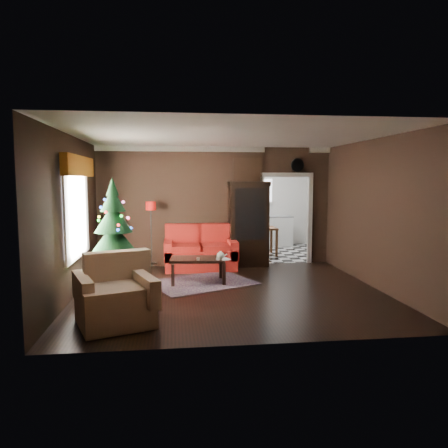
{
  "coord_description": "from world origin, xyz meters",
  "views": [
    {
      "loc": [
        -1.02,
        -7.49,
        2.04
      ],
      "look_at": [
        0.0,
        0.9,
        1.15
      ],
      "focal_mm": 34.07,
      "sensor_mm": 36.0,
      "label": 1
    }
  ],
  "objects": [
    {
      "name": "rug",
      "position": [
        -0.46,
        0.74,
        0.01
      ],
      "size": [
        2.34,
        2.08,
        0.01
      ],
      "primitive_type": "cube",
      "rotation": [
        0.0,
        0.0,
        0.43
      ],
      "color": "#402938",
      "rests_on": "ground"
    },
    {
      "name": "painting",
      "position": [
        0.75,
        2.46,
        2.25
      ],
      "size": [
        0.62,
        0.05,
        0.52
      ],
      "primitive_type": "cube",
      "color": "#B17B3C",
      "rests_on": "wall_back"
    },
    {
      "name": "curio_cabinet",
      "position": [
        0.75,
        2.27,
        0.95
      ],
      "size": [
        0.9,
        0.45,
        1.9
      ],
      "primitive_type": null,
      "color": "black",
      "rests_on": "ground"
    },
    {
      "name": "wall_back",
      "position": [
        0.0,
        2.5,
        1.4
      ],
      "size": [
        5.5,
        0.0,
        5.5
      ],
      "primitive_type": "plane",
      "rotation": [
        1.57,
        0.0,
        0.0
      ],
      "color": "black",
      "rests_on": "ground"
    },
    {
      "name": "left_window",
      "position": [
        -2.71,
        0.2,
        1.45
      ],
      "size": [
        0.05,
        1.6,
        1.4
      ],
      "primitive_type": "cube",
      "color": "white",
      "rests_on": "wall_left"
    },
    {
      "name": "wall_clock",
      "position": [
        1.95,
        2.45,
        2.38
      ],
      "size": [
        0.32,
        0.32,
        0.06
      ],
      "primitive_type": "cylinder",
      "color": "white",
      "rests_on": "wall_back"
    },
    {
      "name": "cup_b",
      "position": [
        -0.17,
        0.53,
        0.52
      ],
      "size": [
        0.08,
        0.08,
        0.05
      ],
      "primitive_type": "cylinder",
      "rotation": [
        0.0,
        0.0,
        -0.38
      ],
      "color": "silver",
      "rests_on": "coffee_table"
    },
    {
      "name": "wall_right",
      "position": [
        2.75,
        0.0,
        1.4
      ],
      "size": [
        0.0,
        5.5,
        5.5
      ],
      "primitive_type": "plane",
      "rotation": [
        1.57,
        0.0,
        -1.57
      ],
      "color": "black",
      "rests_on": "ground"
    },
    {
      "name": "kitchen_counter",
      "position": [
        1.7,
        5.2,
        0.45
      ],
      "size": [
        1.8,
        0.6,
        0.9
      ],
      "primitive_type": "cube",
      "color": "white",
      "rests_on": "ground"
    },
    {
      "name": "coffee_table",
      "position": [
        -0.54,
        0.78,
        0.25
      ],
      "size": [
        1.12,
        0.73,
        0.48
      ],
      "primitive_type": null,
      "rotation": [
        0.0,
        0.0,
        -0.09
      ],
      "color": "black",
      "rests_on": "rug"
    },
    {
      "name": "kitchen_floor",
      "position": [
        1.7,
        4.0,
        0.0
      ],
      "size": [
        3.0,
        3.0,
        0.0
      ],
      "primitive_type": "plane",
      "color": "silver",
      "rests_on": "ground"
    },
    {
      "name": "loveseat",
      "position": [
        -0.4,
        2.05,
        0.5
      ],
      "size": [
        1.7,
        0.9,
        1.0
      ],
      "primitive_type": null,
      "color": "maroon",
      "rests_on": "ground"
    },
    {
      "name": "kitchen_window",
      "position": [
        1.7,
        5.45,
        1.7
      ],
      "size": [
        0.7,
        0.06,
        0.7
      ],
      "primitive_type": "cube",
      "color": "white",
      "rests_on": "ground"
    },
    {
      "name": "valance",
      "position": [
        -2.63,
        0.2,
        2.27
      ],
      "size": [
        0.12,
        2.1,
        0.35
      ],
      "primitive_type": "cube",
      "color": "#924B11",
      "rests_on": "wall_left"
    },
    {
      "name": "doorway",
      "position": [
        1.7,
        2.5,
        1.05
      ],
      "size": [
        1.1,
        0.1,
        2.1
      ],
      "primitive_type": null,
      "color": "silver",
      "rests_on": "ground"
    },
    {
      "name": "floor",
      "position": [
        0.0,
        0.0,
        0.0
      ],
      "size": [
        5.5,
        5.5,
        0.0
      ],
      "primitive_type": "plane",
      "color": "black",
      "rests_on": "ground"
    },
    {
      "name": "armchair",
      "position": [
        -1.85,
        -1.52,
        0.46
      ],
      "size": [
        1.31,
        1.31,
        1.04
      ],
      "primitive_type": null,
      "rotation": [
        0.0,
        0.0,
        0.35
      ],
      "color": "tan",
      "rests_on": "ground"
    },
    {
      "name": "cup_a",
      "position": [
        -0.54,
        0.55,
        0.52
      ],
      "size": [
        0.07,
        0.07,
        0.05
      ],
      "primitive_type": "cylinder",
      "rotation": [
        0.0,
        0.0,
        0.15
      ],
      "color": "silver",
      "rests_on": "coffee_table"
    },
    {
      "name": "kitchen_table",
      "position": [
        1.4,
        3.7,
        0.38
      ],
      "size": [
        0.7,
        0.7,
        0.75
      ],
      "primitive_type": null,
      "color": "brown",
      "rests_on": "ground"
    },
    {
      "name": "book",
      "position": [
        -0.12,
        0.53,
        0.61
      ],
      "size": [
        0.17,
        0.08,
        0.24
      ],
      "primitive_type": "imported",
      "rotation": [
        0.0,
        0.0,
        0.38
      ],
      "color": "tan",
      "rests_on": "coffee_table"
    },
    {
      "name": "wall_left",
      "position": [
        -2.75,
        0.0,
        1.4
      ],
      "size": [
        0.0,
        5.5,
        5.5
      ],
      "primitive_type": "plane",
      "rotation": [
        1.57,
        0.0,
        1.57
      ],
      "color": "black",
      "rests_on": "ground"
    },
    {
      "name": "ceiling",
      "position": [
        0.0,
        0.0,
        2.8
      ],
      "size": [
        5.5,
        5.5,
        0.0
      ],
      "primitive_type": "plane",
      "rotation": [
        3.14,
        0.0,
        0.0
      ],
      "color": "white",
      "rests_on": "ground"
    },
    {
      "name": "teapot",
      "position": [
        -0.11,
        0.53,
        0.58
      ],
      "size": [
        0.21,
        0.21,
        0.17
      ],
      "primitive_type": null,
      "rotation": [
        0.0,
        0.0,
        0.16
      ],
      "color": "beige",
      "rests_on": "coffee_table"
    },
    {
      "name": "floor_lamp",
      "position": [
        -1.5,
        2.11,
        0.83
      ],
      "size": [
        0.25,
        0.25,
        1.43
      ],
      "primitive_type": null,
      "rotation": [
        0.0,
        0.0,
        -0.06
      ],
      "color": "black",
      "rests_on": "ground"
    },
    {
      "name": "wall_front",
      "position": [
        0.0,
        -2.5,
        1.4
      ],
      "size": [
        5.5,
        0.0,
        5.5
      ],
      "primitive_type": "plane",
      "rotation": [
        -1.57,
        0.0,
        0.0
      ],
      "color": "black",
      "rests_on": "ground"
    },
    {
      "name": "christmas_tree",
      "position": [
        -2.05,
        0.07,
        1.05
      ],
      "size": [
        1.02,
        1.02,
        1.93
      ],
      "primitive_type": null,
      "rotation": [
        0.0,
        0.0,
        0.01
      ],
      "color": "#09340A",
      "rests_on": "ground"
    }
  ]
}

